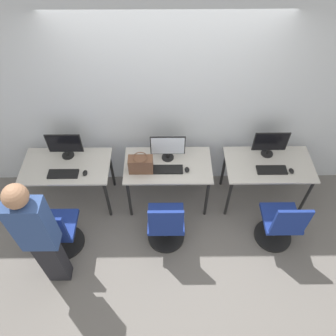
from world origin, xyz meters
name	(u,v)px	position (x,y,z in m)	size (l,w,h in m)	color
ground_plane	(168,217)	(0.00, 0.00, 0.00)	(20.00, 20.00, 0.00)	slate
wall_back	(168,101)	(0.00, 0.75, 1.40)	(12.00, 0.05, 2.80)	silver
desk_left	(67,170)	(-1.30, 0.31, 0.65)	(1.11, 0.63, 0.74)	#BCB7AD
monitor_left	(65,145)	(-1.30, 0.48, 0.94)	(0.44, 0.16, 0.37)	black
keyboard_left	(63,174)	(-1.30, 0.16, 0.75)	(0.37, 0.14, 0.02)	black
mouse_left	(85,173)	(-1.03, 0.17, 0.76)	(0.06, 0.09, 0.03)	black
office_chair_left	(58,232)	(-1.33, -0.44, 0.37)	(0.48, 0.48, 0.91)	black
person_left	(39,235)	(-1.30, -0.80, 0.95)	(0.36, 0.23, 1.73)	#232328
desk_center	(168,169)	(0.00, 0.31, 0.65)	(1.11, 0.63, 0.74)	#BCB7AD
monitor_center	(168,147)	(0.00, 0.43, 0.94)	(0.44, 0.16, 0.37)	black
keyboard_center	(168,169)	(0.00, 0.22, 0.75)	(0.37, 0.14, 0.02)	black
mouse_center	(187,170)	(0.24, 0.21, 0.76)	(0.06, 0.09, 0.03)	black
office_chair_center	(166,225)	(-0.03, -0.36, 0.37)	(0.48, 0.48, 0.91)	black
desk_right	(268,168)	(1.30, 0.31, 0.65)	(1.11, 0.63, 0.74)	#BCB7AD
monitor_right	(270,143)	(1.30, 0.49, 0.94)	(0.44, 0.16, 0.37)	black
keyboard_right	(272,170)	(1.30, 0.20, 0.75)	(0.37, 0.14, 0.02)	black
mouse_right	(291,171)	(1.54, 0.18, 0.76)	(0.06, 0.09, 0.03)	black
office_chair_right	(280,225)	(1.37, -0.37, 0.37)	(0.48, 0.48, 0.91)	black
handbag	(141,164)	(-0.33, 0.22, 0.85)	(0.30, 0.18, 0.25)	brown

